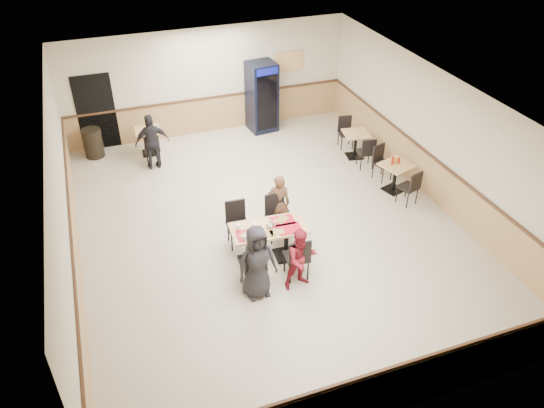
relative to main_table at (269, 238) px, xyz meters
name	(u,v)px	position (x,y,z in m)	size (l,w,h in m)	color
ground	(268,226)	(0.37, 1.06, -0.53)	(10.00, 10.00, 0.00)	beige
room_shell	(300,139)	(2.15, 3.61, 0.05)	(10.00, 10.00, 10.00)	silver
main_table	(269,238)	(0.00, 0.00, 0.00)	(1.52, 0.83, 0.79)	black
main_chairs	(266,240)	(-0.05, 0.00, -0.03)	(1.42, 1.81, 1.00)	black
diner_woman_left	(257,262)	(-0.53, -0.87, 0.23)	(0.74, 0.48, 1.51)	black
diner_woman_right	(301,259)	(0.31, -0.92, 0.11)	(0.62, 0.48, 1.28)	maroon
diner_man_opposite	(279,203)	(0.53, 0.87, 0.16)	(0.50, 0.33, 1.36)	brown
lone_diner	(152,142)	(-1.54, 4.47, 0.21)	(0.86, 0.36, 1.47)	black
tabletop_clutter	(268,228)	(-0.03, -0.06, 0.29)	(1.28, 0.67, 0.12)	red
side_table_near	(395,173)	(3.71, 1.40, -0.05)	(0.84, 0.84, 0.71)	black
side_table_near_chair_south	(408,186)	(3.71, 0.83, -0.07)	(0.42, 0.42, 0.90)	black
side_table_near_chair_north	(383,163)	(3.71, 1.97, -0.07)	(0.42, 0.42, 0.90)	black
side_table_far	(356,141)	(3.59, 3.22, -0.06)	(0.75, 0.75, 0.70)	black
side_table_far_chair_south	(366,151)	(3.59, 2.66, -0.08)	(0.41, 0.41, 0.89)	black
side_table_far_chair_north	(346,133)	(3.59, 3.78, -0.08)	(0.41, 0.41, 0.89)	black
condiment_caddy	(395,161)	(3.67, 1.45, 0.28)	(0.23, 0.06, 0.20)	#B61B0D
back_table	(149,138)	(-1.54, 5.26, -0.06)	(0.70, 0.70, 0.70)	black
back_table_chair_lone	(152,148)	(-1.54, 4.70, -0.08)	(0.41, 0.41, 0.89)	black
pepsi_cooler	(262,97)	(1.80, 5.66, 0.47)	(0.83, 0.83, 2.00)	black
trash_bin	(93,143)	(-2.96, 5.61, -0.13)	(0.50, 0.50, 0.79)	black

